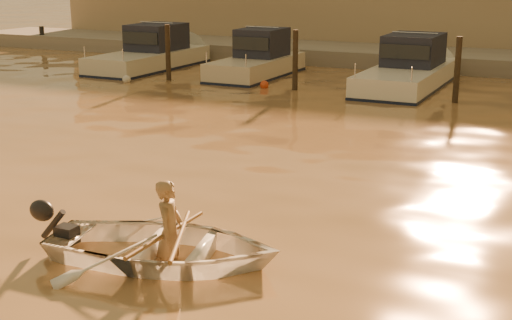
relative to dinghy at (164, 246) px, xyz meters
The scene contains 16 objects.
ground_plane 1.65m from the dinghy, 11.09° to the left, with size 160.00×160.00×0.00m, color olive.
dinghy is the anchor object (origin of this frame).
person 0.25m from the dinghy, 12.74° to the left, with size 0.55×0.36×1.50m, color #937149.
outboard_motor 1.50m from the dinghy, 167.26° to the right, with size 0.90×0.40×0.70m, color black, non-canonical shape.
oar_port 0.32m from the dinghy, 12.74° to the left, with size 0.06×0.06×2.10m, color brown.
oar_starboard 0.20m from the dinghy, 12.74° to the left, with size 0.06×0.06×2.10m, color brown.
moored_boat_0 19.80m from the dinghy, 124.52° to the left, with size 2.17×6.94×1.75m, color beige, non-canonical shape.
moored_boat_1 17.53m from the dinghy, 111.42° to the left, with size 1.93×5.86×1.75m, color beige, non-canonical shape.
moored_boat_2 16.33m from the dinghy, 92.20° to the left, with size 2.20×7.39×1.75m, color white, non-canonical shape.
piling_0 16.70m from the dinghy, 122.23° to the left, with size 0.18×0.18×2.20m, color #2D2319.
piling_1 14.66m from the dinghy, 105.44° to the left, with size 0.18×0.18×2.20m, color #2D2319.
piling_2 14.20m from the dinghy, 84.33° to the left, with size 0.18×0.18×2.20m, color #2D2319.
fender_a 16.40m from the dinghy, 127.49° to the left, with size 0.30×0.30×0.30m, color silver.
fender_b 14.92m from the dinghy, 109.61° to the left, with size 0.30×0.30×0.30m, color red.
fender_c 13.22m from the dinghy, 88.64° to the left, with size 0.30×0.30×0.30m, color silver.
quay 21.87m from the dinghy, 85.80° to the left, with size 52.00×4.00×1.00m, color gray.
Camera 1 is at (3.63, -8.17, 4.05)m, focal length 50.00 mm.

